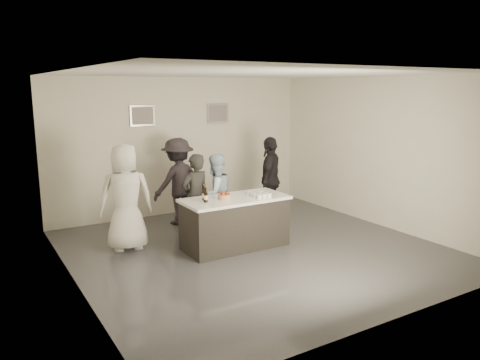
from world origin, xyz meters
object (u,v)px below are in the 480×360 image
Objects in this scene: beer_bottle_b at (206,195)px; person_guest_right at (270,179)px; person_guest_back at (178,181)px; person_main_blue at (215,194)px; person_guest_left at (126,197)px; beer_bottle_a at (204,193)px; cake at (224,197)px; bar_counter at (235,223)px; person_main_black at (195,198)px.

person_guest_right is at bearing 28.54° from beer_bottle_b.
person_guest_back is (0.35, 1.94, -0.14)m from beer_bottle_b.
person_guest_right is at bearing 179.91° from person_main_blue.
person_guest_left is 1.05× the size of person_guest_right.
person_guest_left is at bearing 144.55° from beer_bottle_a.
cake is 0.13× the size of person_guest_right.
person_main_blue is at bearing 91.54° from person_guest_back.
person_main_black reaches higher than bar_counter.
person_guest_right reaches higher than person_main_black.
bar_counter is 1.92m from person_guest_right.
person_guest_left is at bearing 20.89° from person_guest_back.
beer_bottle_b is at bearing -175.95° from bar_counter.
beer_bottle_b is 0.15× the size of person_guest_back.
person_guest_back is (-1.75, 0.80, -0.00)m from person_guest_right.
cake is 0.75m from person_main_black.
person_guest_left is at bearing 148.53° from cake.
person_guest_right is (3.16, 0.21, -0.04)m from person_guest_left.
person_guest_back is at bearing 79.68° from beer_bottle_b.
bar_counter is 0.90m from person_main_black.
beer_bottle_b reaches higher than cake.
beer_bottle_b is (-0.38, -0.05, 0.09)m from cake.
beer_bottle_b is at bearing 65.86° from person_main_black.
beer_bottle_a is 0.15× the size of person_guest_back.
bar_counter is 0.92m from person_main_blue.
person_main_blue is 0.84× the size of person_guest_left.
beer_bottle_a and beer_bottle_b have the same top height.
person_guest_right reaches higher than person_guest_back.
beer_bottle_a is 0.17× the size of person_main_blue.
cake is (-0.21, 0.01, 0.49)m from bar_counter.
person_main_blue is 0.88× the size of person_guest_right.
person_main_blue is 1.73m from person_guest_left.
beer_bottle_b is at bearing 150.83° from person_guest_left.
cake is 1.69m from person_guest_left.
person_main_black is at bearing 120.21° from bar_counter.
cake is at bearing 76.23° from person_guest_back.
person_guest_back is at bearing 90.79° from cake.
person_guest_back reaches higher than person_main_blue.
person_main_blue is (0.66, 0.89, -0.25)m from beer_bottle_b.
person_main_blue reaches higher than bar_counter.
person_guest_left is at bearing 151.67° from bar_counter.
person_main_black is 1.97m from person_guest_right.
person_main_black reaches higher than person_main_blue.
person_guest_back is at bearing -66.95° from person_guest_right.
person_main_black reaches higher than beer_bottle_b.
beer_bottle_a is (-0.34, 0.10, 0.09)m from cake.
beer_bottle_a is at bearing 73.46° from beer_bottle_b.
cake is 0.39m from beer_bottle_b.
bar_counter is at bearing 4.05° from beer_bottle_b.
beer_bottle_a is 0.16× the size of person_main_black.
person_main_blue is at bearing 71.88° from cake.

